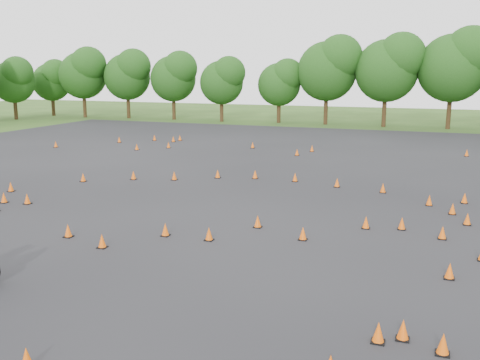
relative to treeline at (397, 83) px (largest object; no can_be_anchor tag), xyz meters
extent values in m
plane|color=#2D5119|center=(-4.24, -34.98, -4.69)|extent=(140.00, 140.00, 0.00)
plane|color=black|center=(-4.24, -28.98, -4.69)|extent=(62.00, 62.00, 0.00)
cone|color=#F15C0A|center=(-0.58, -34.57, -4.46)|extent=(0.26, 0.26, 0.45)
cone|color=#F15C0A|center=(5.75, -12.61, -4.46)|extent=(0.26, 0.26, 0.45)
cone|color=#F15C0A|center=(-23.80, -18.75, -4.46)|extent=(0.26, 0.26, 0.45)
cone|color=#F15C0A|center=(2.62, -32.09, -4.46)|extent=(0.26, 0.26, 0.45)
cone|color=#F15C0A|center=(-3.82, -44.57, -4.46)|extent=(0.26, 0.26, 0.45)
cone|color=#F15C0A|center=(-15.46, -16.11, -4.46)|extent=(0.26, 0.26, 0.45)
cone|color=#F15C0A|center=(-0.95, -25.54, -4.46)|extent=(0.26, 0.26, 0.45)
cone|color=#F15C0A|center=(3.53, -27.92, -4.46)|extent=(0.26, 0.26, 0.45)
cone|color=#F15C0A|center=(-13.96, -28.82, -4.46)|extent=(0.26, 0.26, 0.45)
cone|color=#F15C0A|center=(1.34, -32.41, -4.46)|extent=(0.26, 0.26, 0.45)
cone|color=#F15C0A|center=(4.04, -32.78, -4.46)|extent=(0.26, 0.26, 0.45)
cone|color=#F15C0A|center=(-2.54, -33.67, -4.46)|extent=(0.26, 0.26, 0.45)
cone|color=#F15C0A|center=(-6.73, -37.71, -4.46)|extent=(0.26, 0.26, 0.45)
cone|color=#F15C0A|center=(-3.66, -35.75, -4.46)|extent=(0.26, 0.26, 0.45)
cone|color=#F15C0A|center=(2.66, -41.06, -4.46)|extent=(0.26, 0.26, 0.45)
cone|color=#F15C0A|center=(-16.73, -12.82, -4.46)|extent=(0.26, 0.26, 0.45)
cone|color=#F15C0A|center=(-5.57, -24.89, -4.46)|extent=(0.26, 0.26, 0.45)
cone|color=#F15C0A|center=(3.16, -40.75, -4.46)|extent=(0.26, 0.26, 0.45)
cone|color=#F15C0A|center=(-5.35, -16.30, -4.46)|extent=(0.26, 0.26, 0.45)
cone|color=#F15C0A|center=(-20.73, -14.68, -4.46)|extent=(0.26, 0.26, 0.45)
cone|color=#F15C0A|center=(4.20, -36.62, -4.46)|extent=(0.26, 0.26, 0.45)
cone|color=#F15C0A|center=(3.99, -41.11, -4.46)|extent=(0.26, 0.26, 0.45)
cone|color=#F15C0A|center=(1.37, -26.04, -4.46)|extent=(0.26, 0.26, 0.45)
cone|color=#F15C0A|center=(5.01, -26.94, -4.46)|extent=(0.26, 0.26, 0.45)
cone|color=#F15C0A|center=(-4.78, -14.13, -4.46)|extent=(0.26, 0.26, 0.45)
cone|color=#F15C0A|center=(-18.63, -12.58, -4.46)|extent=(0.26, 0.26, 0.45)
cone|color=#F15C0A|center=(-11.72, -27.41, -4.46)|extent=(0.26, 0.26, 0.45)
cone|color=#F15C0A|center=(-15.84, -32.03, -4.46)|extent=(0.26, 0.26, 0.45)
cone|color=#F15C0A|center=(-3.31, -24.93, -4.46)|extent=(0.26, 0.26, 0.45)
cone|color=#F15C0A|center=(-8.55, -37.12, -4.46)|extent=(0.26, 0.26, 0.45)
cone|color=#F15C0A|center=(4.45, -29.12, -4.46)|extent=(0.26, 0.26, 0.45)
cone|color=#F15C0A|center=(-16.57, -11.91, -4.46)|extent=(0.26, 0.26, 0.45)
cone|color=#F15C0A|center=(4.95, -30.58, -4.46)|extent=(0.26, 0.26, 0.45)
cone|color=#F15C0A|center=(-9.56, -26.78, -4.46)|extent=(0.26, 0.26, 0.45)
cone|color=#F15C0A|center=(-17.19, -17.86, -4.46)|extent=(0.26, 0.26, 0.45)
cone|color=#F15C0A|center=(-14.47, -33.94, -4.46)|extent=(0.26, 0.26, 0.45)
cone|color=#F15C0A|center=(-13.33, -33.76, -4.46)|extent=(0.26, 0.26, 0.45)
cone|color=#F15C0A|center=(-9.40, -14.00, -4.46)|extent=(0.26, 0.26, 0.45)
cone|color=#F15C0A|center=(-7.56, -25.47, -4.46)|extent=(0.26, 0.26, 0.45)
cone|color=#F15C0A|center=(-5.34, -35.81, -4.46)|extent=(0.26, 0.26, 0.45)
camera|label=1|loc=(3.50, -52.23, 1.19)|focal=40.00mm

